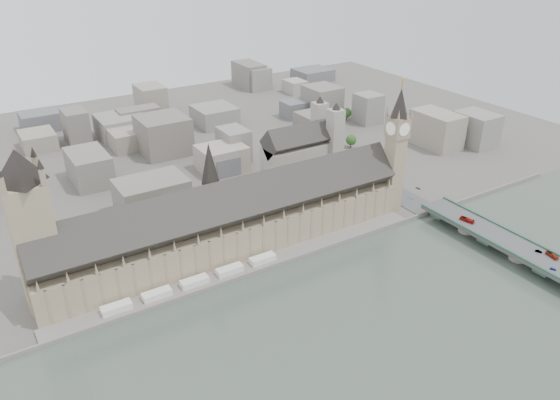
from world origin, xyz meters
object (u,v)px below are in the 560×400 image
red_bus_north (467,220)px  car_blue (553,269)px  westminster_bridge (509,248)px  red_bus_south (552,255)px  car_approach (418,188)px  palace_of_westminster (230,222)px  car_silver (539,251)px  elizabeth_tower (396,142)px  westminster_abbey (303,153)px  victoria_tower (31,223)px

red_bus_north → car_blue: (-3.19, -72.30, -0.86)m
westminster_bridge → red_bus_south: red_bus_south is taller
car_approach → palace_of_westminster: bearing=164.0°
red_bus_north → car_silver: size_ratio=2.50×
red_bus_south → car_silver: bearing=113.9°
elizabeth_tower → car_blue: elizabeth_tower is taller
westminster_abbey → car_blue: size_ratio=17.51×
palace_of_westminster → victoria_tower: (-122.00, 6.30, 32.50)m
victoria_tower → car_approach: 294.56m
palace_of_westminster → car_silver: palace_of_westminster is taller
victoria_tower → red_bus_south: size_ratio=10.58×
red_bus_north → car_silver: red_bus_north is taller
car_silver → westminster_bridge: bearing=79.7°
victoria_tower → red_bus_south: victoria_tower is taller
westminster_abbey → car_blue: bearing=-78.4°
red_bus_south → car_silver: red_bus_south is taller
victoria_tower → westminster_abbey: size_ratio=1.47×
westminster_abbey → palace_of_westminster: bearing=-145.8°
westminster_bridge → car_approach: (6.67, 95.86, 5.77)m
victoria_tower → car_silver: victoria_tower is taller
westminster_abbey → victoria_tower: bearing=-163.5°
victoria_tower → red_bus_north: 294.62m
elizabeth_tower → car_silver: 126.49m
palace_of_westminster → westminster_bridge: size_ratio=0.82×
red_bus_south → car_silver: size_ratio=2.16×
victoria_tower → car_blue: victoria_tower is taller
westminster_abbey → car_blue: westminster_abbey is taller
red_bus_north → car_blue: bearing=-104.9°
westminster_bridge → car_silver: bearing=-76.8°
red_bus_south → car_blue: red_bus_south is taller
elizabeth_tower → red_bus_south: elizabeth_tower is taller
car_silver → westminster_abbey: bearing=81.9°
victoria_tower → car_approach: bearing=-3.5°
red_bus_south → car_blue: bearing=-132.7°
palace_of_westminster → elizabeth_tower: size_ratio=2.47×
car_blue → car_approach: 132.82m
victoria_tower → westminster_bridge: size_ratio=0.31×
westminster_bridge → red_bus_north: 36.71m
car_blue → palace_of_westminster: bearing=113.1°
car_silver → car_approach: size_ratio=0.99×
car_blue → red_bus_north: bearing=63.3°
car_approach → elizabeth_tower: bearing=168.5°
palace_of_westminster → car_approach: (168.67, -11.34, -11.81)m
victoria_tower → red_bus_north: victoria_tower is taller
westminster_bridge → palace_of_westminster: bearing=146.5°
elizabeth_tower → victoria_tower: 260.64m
victoria_tower → car_blue: (277.71, -149.83, -44.29)m
palace_of_westminster → elizabeth_tower: (138.00, -11.70, 35.38)m
palace_of_westminster → car_silver: (166.31, -125.62, -11.74)m
elizabeth_tower → victoria_tower: bearing=176.0°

